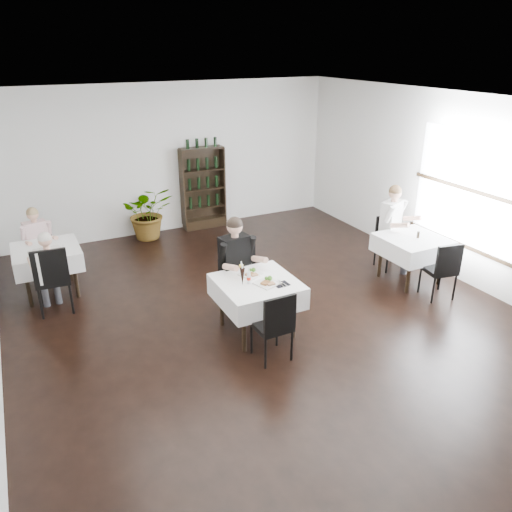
% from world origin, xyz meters
% --- Properties ---
extents(room_shell, '(9.00, 9.00, 9.00)m').
position_xyz_m(room_shell, '(0.00, 0.00, 1.50)').
color(room_shell, black).
rests_on(room_shell, ground).
extents(window_right, '(0.06, 2.30, 1.85)m').
position_xyz_m(window_right, '(3.48, 0.00, 1.50)').
color(window_right, white).
rests_on(window_right, room_shell).
extents(wine_shelf, '(0.90, 0.28, 1.75)m').
position_xyz_m(wine_shelf, '(0.60, 4.31, 0.85)').
color(wine_shelf, black).
rests_on(wine_shelf, ground).
extents(main_table, '(1.03, 1.03, 0.77)m').
position_xyz_m(main_table, '(-0.30, 0.00, 0.62)').
color(main_table, black).
rests_on(main_table, ground).
extents(left_table, '(0.98, 0.98, 0.77)m').
position_xyz_m(left_table, '(-2.70, 2.50, 0.62)').
color(left_table, black).
rests_on(left_table, ground).
extents(right_table, '(0.98, 0.98, 0.77)m').
position_xyz_m(right_table, '(2.70, 0.30, 0.62)').
color(right_table, black).
rests_on(right_table, ground).
extents(potted_tree, '(1.07, 0.95, 1.09)m').
position_xyz_m(potted_tree, '(-0.64, 4.20, 0.55)').
color(potted_tree, '#23541D').
rests_on(potted_tree, ground).
extents(main_chair_far, '(0.51, 0.51, 1.06)m').
position_xyz_m(main_chair_far, '(-0.17, 0.66, 0.60)').
color(main_chair_far, black).
rests_on(main_chair_far, ground).
extents(main_chair_near, '(0.44, 0.44, 0.94)m').
position_xyz_m(main_chair_near, '(-0.41, -0.71, 0.54)').
color(main_chair_near, black).
rests_on(main_chair_near, ground).
extents(left_chair_far, '(0.42, 0.42, 0.89)m').
position_xyz_m(left_chair_far, '(-2.74, 3.20, 0.51)').
color(left_chair_far, black).
rests_on(left_chair_far, ground).
extents(left_chair_near, '(0.51, 0.52, 1.05)m').
position_xyz_m(left_chair_near, '(-2.70, 1.78, 0.60)').
color(left_chair_near, black).
rests_on(left_chair_near, ground).
extents(right_chair_far, '(0.45, 0.46, 0.92)m').
position_xyz_m(right_chair_far, '(2.76, 0.93, 0.52)').
color(right_chair_far, black).
rests_on(right_chair_far, ground).
extents(right_chair_near, '(0.50, 0.51, 0.94)m').
position_xyz_m(right_chair_near, '(2.67, -0.41, 0.54)').
color(right_chair_near, black).
rests_on(right_chair_near, ground).
extents(diner_main, '(0.60, 0.62, 1.50)m').
position_xyz_m(diner_main, '(-0.34, 0.51, 0.87)').
color(diner_main, '#3C3D44').
rests_on(diner_main, ground).
extents(diner_left_far, '(0.52, 0.55, 1.27)m').
position_xyz_m(diner_left_far, '(-2.76, 3.03, 0.74)').
color(diner_left_far, '#3C3D44').
rests_on(diner_left_far, ground).
extents(diner_left_near, '(0.50, 0.51, 1.28)m').
position_xyz_m(diner_left_near, '(-2.72, 1.83, 0.74)').
color(diner_left_near, '#3C3D44').
rests_on(diner_left_near, ground).
extents(diner_right_far, '(0.66, 0.70, 1.49)m').
position_xyz_m(diner_right_far, '(2.80, 0.85, 0.86)').
color(diner_right_far, '#3C3D44').
rests_on(diner_right_far, ground).
extents(plate_far, '(0.33, 0.33, 0.08)m').
position_xyz_m(plate_far, '(-0.29, 0.20, 0.79)').
color(plate_far, white).
rests_on(plate_far, main_table).
extents(plate_near, '(0.35, 0.35, 0.09)m').
position_xyz_m(plate_near, '(-0.22, -0.14, 0.79)').
color(plate_near, white).
rests_on(plate_near, main_table).
extents(pilsner_dark, '(0.07, 0.07, 0.30)m').
position_xyz_m(pilsner_dark, '(-0.52, -0.02, 0.89)').
color(pilsner_dark, black).
rests_on(pilsner_dark, main_table).
extents(pilsner_lager, '(0.06, 0.06, 0.26)m').
position_xyz_m(pilsner_lager, '(-0.46, 0.14, 0.88)').
color(pilsner_lager, gold).
rests_on(pilsner_lager, main_table).
extents(coke_bottle, '(0.05, 0.05, 0.21)m').
position_xyz_m(coke_bottle, '(-0.43, -0.01, 0.86)').
color(coke_bottle, silver).
rests_on(coke_bottle, main_table).
extents(napkin_cutlery, '(0.20, 0.22, 0.02)m').
position_xyz_m(napkin_cutlery, '(-0.06, -0.24, 0.78)').
color(napkin_cutlery, black).
rests_on(napkin_cutlery, main_table).
extents(pepper_mill, '(0.06, 0.06, 0.11)m').
position_xyz_m(pepper_mill, '(2.75, 0.25, 0.82)').
color(pepper_mill, black).
rests_on(pepper_mill, right_table).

